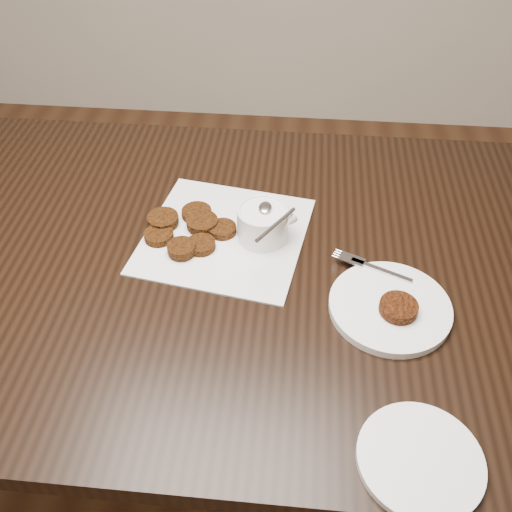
{
  "coord_description": "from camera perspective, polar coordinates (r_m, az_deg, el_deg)",
  "views": [
    {
      "loc": [
        0.21,
        -0.66,
        1.52
      ],
      "look_at": [
        0.14,
        0.09,
        0.8
      ],
      "focal_mm": 39.42,
      "sensor_mm": 36.0,
      "label": 1
    }
  ],
  "objects": [
    {
      "name": "sauce_ramekin",
      "position": [
        1.1,
        0.68,
        4.72
      ],
      "size": [
        0.15,
        0.15,
        0.14
      ],
      "primitive_type": null,
      "rotation": [
        0.0,
        0.0,
        0.14
      ],
      "color": "white",
      "rests_on": "napkin"
    },
    {
      "name": "patty_cluster",
      "position": [
        1.16,
        -6.58,
        2.84
      ],
      "size": [
        0.23,
        0.23,
        0.02
      ],
      "primitive_type": null,
      "rotation": [
        0.0,
        0.0,
        -0.06
      ],
      "color": "#59290B",
      "rests_on": "napkin"
    },
    {
      "name": "napkin",
      "position": [
        1.16,
        -3.19,
        2.11
      ],
      "size": [
        0.37,
        0.37,
        0.0
      ],
      "primitive_type": "cube",
      "rotation": [
        0.0,
        0.0,
        -0.16
      ],
      "color": "silver",
      "rests_on": "table"
    },
    {
      "name": "plate_with_patty",
      "position": [
        1.03,
        13.49,
        -4.75
      ],
      "size": [
        0.29,
        0.29,
        0.03
      ],
      "primitive_type": null,
      "rotation": [
        0.0,
        0.0,
        -0.42
      ],
      "color": "white",
      "rests_on": "table"
    },
    {
      "name": "floor",
      "position": [
        1.67,
        -5.37,
        -22.3
      ],
      "size": [
        4.0,
        4.0,
        0.0
      ],
      "primitive_type": "plane",
      "color": "#55341D",
      "rests_on": "ground"
    },
    {
      "name": "plate_empty",
      "position": [
        0.88,
        16.31,
        -19.24
      ],
      "size": [
        0.22,
        0.22,
        0.01
      ],
      "primitive_type": "cylinder",
      "rotation": [
        0.0,
        0.0,
        0.24
      ],
      "color": "white",
      "rests_on": "table"
    },
    {
      "name": "table",
      "position": [
        1.41,
        -5.62,
        -10.93
      ],
      "size": [
        1.48,
        0.95,
        0.75
      ],
      "primitive_type": "cube",
      "color": "black",
      "rests_on": "floor"
    }
  ]
}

